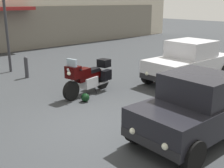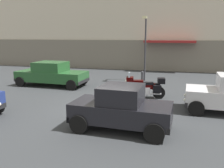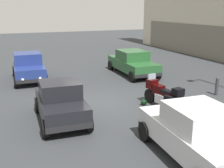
{
  "view_description": "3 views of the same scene",
  "coord_description": "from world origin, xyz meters",
  "px_view_note": "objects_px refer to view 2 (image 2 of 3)",
  "views": [
    {
      "loc": [
        -4.44,
        -5.03,
        3.14
      ],
      "look_at": [
        0.92,
        0.69,
        0.83
      ],
      "focal_mm": 45.35,
      "sensor_mm": 36.0,
      "label": 1
    },
    {
      "loc": [
        2.93,
        -9.53,
        3.22
      ],
      "look_at": [
        0.18,
        0.73,
        1.04
      ],
      "focal_mm": 37.91,
      "sensor_mm": 36.0,
      "label": 2
    },
    {
      "loc": [
        11.1,
        -3.87,
        4.17
      ],
      "look_at": [
        0.5,
        0.47,
        1.04
      ],
      "focal_mm": 44.52,
      "sensor_mm": 36.0,
      "label": 3
    }
  ],
  "objects_px": {
    "car_sedan_far": "(52,74)",
    "bollard_curbside": "(142,77)",
    "streetlamp_curbside": "(145,42)",
    "motorcycle": "(144,87)",
    "helmet": "(130,98)",
    "car_compact_side": "(121,108)"
  },
  "relations": [
    {
      "from": "streetlamp_curbside",
      "to": "car_sedan_far",
      "type": "bearing_deg",
      "value": -150.13
    },
    {
      "from": "helmet",
      "to": "car_sedan_far",
      "type": "height_order",
      "value": "car_sedan_far"
    },
    {
      "from": "car_compact_side",
      "to": "bollard_curbside",
      "type": "height_order",
      "value": "car_compact_side"
    },
    {
      "from": "motorcycle",
      "to": "car_compact_side",
      "type": "height_order",
      "value": "car_compact_side"
    },
    {
      "from": "car_sedan_far",
      "to": "bollard_curbside",
      "type": "height_order",
      "value": "car_sedan_far"
    },
    {
      "from": "motorcycle",
      "to": "streetlamp_curbside",
      "type": "distance_m",
      "value": 5.34
    },
    {
      "from": "car_compact_side",
      "to": "bollard_curbside",
      "type": "distance_m",
      "value": 7.85
    },
    {
      "from": "bollard_curbside",
      "to": "car_sedan_far",
      "type": "bearing_deg",
      "value": -161.8
    },
    {
      "from": "helmet",
      "to": "streetlamp_curbside",
      "type": "height_order",
      "value": "streetlamp_curbside"
    },
    {
      "from": "motorcycle",
      "to": "helmet",
      "type": "xyz_separation_m",
      "value": [
        -0.61,
        -0.58,
        -0.48
      ]
    },
    {
      "from": "car_sedan_far",
      "to": "bollard_curbside",
      "type": "bearing_deg",
      "value": -160.23
    },
    {
      "from": "streetlamp_curbside",
      "to": "bollard_curbside",
      "type": "xyz_separation_m",
      "value": [
        0.04,
        -1.36,
        -2.3
      ]
    },
    {
      "from": "motorcycle",
      "to": "car_sedan_far",
      "type": "xyz_separation_m",
      "value": [
        -6.22,
        1.62,
        0.16
      ]
    },
    {
      "from": "motorcycle",
      "to": "streetlamp_curbside",
      "type": "height_order",
      "value": "streetlamp_curbside"
    },
    {
      "from": "motorcycle",
      "to": "car_compact_side",
      "type": "xyz_separation_m",
      "value": [
        -0.22,
        -4.36,
        0.15
      ]
    },
    {
      "from": "car_compact_side",
      "to": "bollard_curbside",
      "type": "xyz_separation_m",
      "value": [
        -0.35,
        7.84,
        -0.28
      ]
    },
    {
      "from": "car_sedan_far",
      "to": "streetlamp_curbside",
      "type": "distance_m",
      "value": 6.76
    },
    {
      "from": "motorcycle",
      "to": "car_sedan_far",
      "type": "bearing_deg",
      "value": -24.47
    },
    {
      "from": "helmet",
      "to": "streetlamp_curbside",
      "type": "bearing_deg",
      "value": 90.12
    },
    {
      "from": "car_sedan_far",
      "to": "bollard_curbside",
      "type": "distance_m",
      "value": 5.95
    },
    {
      "from": "car_sedan_far",
      "to": "car_compact_side",
      "type": "xyz_separation_m",
      "value": [
        5.99,
        -5.98,
        -0.01
      ]
    },
    {
      "from": "motorcycle",
      "to": "car_compact_side",
      "type": "relative_size",
      "value": 0.64
    }
  ]
}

